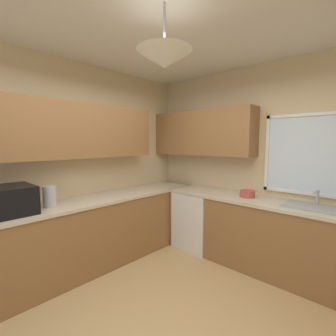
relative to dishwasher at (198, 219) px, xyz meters
name	(u,v)px	position (x,y,z in m)	size (l,w,h in m)	color
ground_plane	(165,330)	(0.81, -1.61, -0.44)	(8.56, 8.56, 0.00)	tan
room_shell	(173,128)	(0.47, -1.13, 1.37)	(3.69, 4.01, 2.78)	beige
counter_run_left	(82,236)	(-0.66, -1.61, 0.02)	(0.65, 3.62, 0.92)	olive
counter_run_back	(263,234)	(1.02, 0.03, 0.02)	(2.78, 0.65, 0.92)	olive
dishwasher	(198,219)	(0.00, 0.00, 0.00)	(0.60, 0.60, 0.87)	white
microwave	(13,200)	(-0.66, -2.34, 0.63)	(0.48, 0.36, 0.29)	black
kettle	(50,196)	(-0.64, -1.99, 0.60)	(0.14, 0.14, 0.24)	#B7B7BC
sink_assembly	(314,207)	(1.57, 0.04, 0.49)	(0.63, 0.40, 0.19)	#9EA0A5
bowl	(247,194)	(0.79, 0.03, 0.53)	(0.19, 0.19, 0.09)	#B74C42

